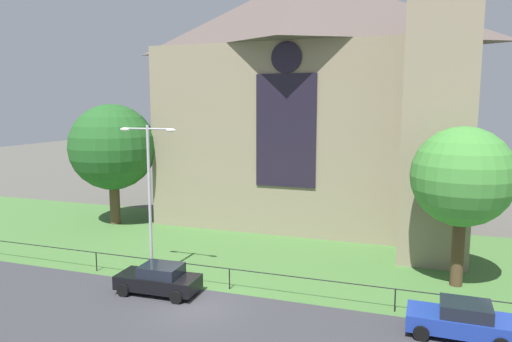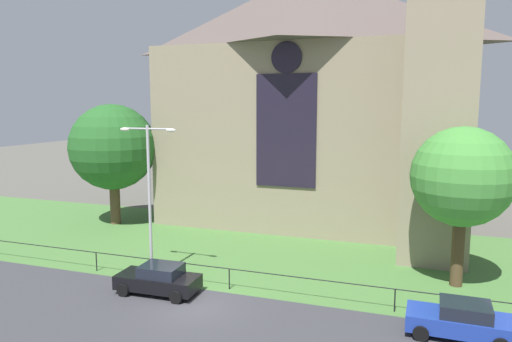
{
  "view_description": "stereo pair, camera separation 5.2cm",
  "coord_description": "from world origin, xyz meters",
  "views": [
    {
      "loc": [
        9.92,
        -19.57,
        9.59
      ],
      "look_at": [
        0.3,
        8.0,
        5.49
      ],
      "focal_mm": 33.53,
      "sensor_mm": 36.0,
      "label": 1
    },
    {
      "loc": [
        9.97,
        -19.55,
        9.59
      ],
      "look_at": [
        0.3,
        8.0,
        5.49
      ],
      "focal_mm": 33.53,
      "sensor_mm": 36.0,
      "label": 2
    }
  ],
  "objects": [
    {
      "name": "iron_railing",
      "position": [
        0.75,
        2.5,
        0.98
      ],
      "size": [
        33.33,
        0.07,
        1.13
      ],
      "color": "black",
      "rests_on": "ground"
    },
    {
      "name": "parked_car_black",
      "position": [
        -2.44,
        0.81,
        0.74
      ],
      "size": [
        4.26,
        2.14,
        1.51
      ],
      "rotation": [
        0.0,
        0.0,
        3.18
      ],
      "color": "black",
      "rests_on": "ground"
    },
    {
      "name": "grass_verge",
      "position": [
        0.0,
        8.0,
        0.0
      ],
      "size": [
        120.0,
        20.0,
        0.01
      ],
      "primitive_type": "cube",
      "color": "#477538",
      "rests_on": "ground"
    },
    {
      "name": "streetlamp_near",
      "position": [
        -3.82,
        2.4,
        5.38
      ],
      "size": [
        3.37,
        0.26,
        8.5
      ],
      "color": "#B2B2B7",
      "rests_on": "ground"
    },
    {
      "name": "parked_car_blue",
      "position": [
        11.77,
        0.88,
        0.74
      ],
      "size": [
        4.23,
        2.07,
        1.51
      ],
      "rotation": [
        0.0,
        0.0,
        3.13
      ],
      "color": "#1E3899",
      "rests_on": "ground"
    },
    {
      "name": "ground",
      "position": [
        0.0,
        10.0,
        0.0
      ],
      "size": [
        160.0,
        160.0,
        0.0
      ],
      "primitive_type": "plane",
      "color": "#56544C"
    },
    {
      "name": "church_building",
      "position": [
        1.52,
        18.57,
        10.27
      ],
      "size": [
        23.2,
        16.2,
        26.0
      ],
      "color": "gray",
      "rests_on": "ground"
    },
    {
      "name": "tree_right_near",
      "position": [
        11.96,
        6.99,
        5.83
      ],
      "size": [
        5.21,
        5.21,
        8.48
      ],
      "color": "#4C3823",
      "rests_on": "ground"
    },
    {
      "name": "tree_left_far",
      "position": [
        -13.27,
        12.32,
        6.18
      ],
      "size": [
        6.79,
        6.79,
        9.61
      ],
      "color": "brown",
      "rests_on": "ground"
    },
    {
      "name": "road_asphalt",
      "position": [
        0.0,
        -2.0,
        0.0
      ],
      "size": [
        120.0,
        8.0,
        0.01
      ],
      "primitive_type": "cube",
      "color": "#38383D",
      "rests_on": "ground"
    }
  ]
}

